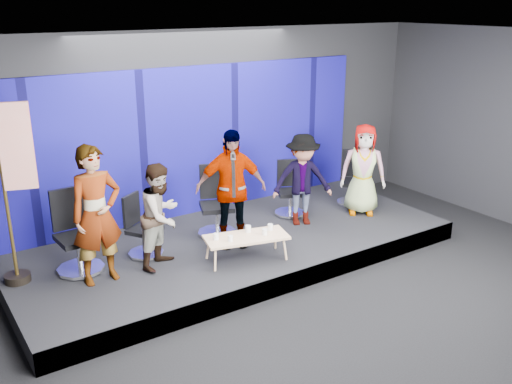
# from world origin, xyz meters

# --- Properties ---
(ground) EXTENTS (10.00, 10.00, 0.00)m
(ground) POSITION_xyz_m (0.00, 0.00, 0.00)
(ground) COLOR black
(ground) RESTS_ON ground
(room_walls) EXTENTS (10.02, 8.02, 3.51)m
(room_walls) POSITION_xyz_m (0.00, 0.00, 2.43)
(room_walls) COLOR black
(room_walls) RESTS_ON ground
(riser) EXTENTS (7.00, 3.00, 0.30)m
(riser) POSITION_xyz_m (0.00, 2.50, 0.15)
(riser) COLOR black
(riser) RESTS_ON ground
(backdrop) EXTENTS (7.00, 0.08, 2.60)m
(backdrop) POSITION_xyz_m (0.00, 3.95, 1.60)
(backdrop) COLOR #0D0865
(backdrop) RESTS_ON riser
(chair_a) EXTENTS (0.70, 0.70, 1.18)m
(chair_a) POSITION_xyz_m (-2.44, 2.77, 0.69)
(chair_a) COLOR silver
(chair_a) RESTS_ON riser
(panelist_a) EXTENTS (0.72, 0.50, 1.91)m
(panelist_a) POSITION_xyz_m (-2.27, 2.29, 1.25)
(panelist_a) COLOR black
(panelist_a) RESTS_ON riser
(chair_b) EXTENTS (0.73, 0.73, 0.94)m
(chair_b) POSITION_xyz_m (-1.48, 2.74, 0.61)
(chair_b) COLOR silver
(chair_b) RESTS_ON riser
(panelist_b) EXTENTS (0.94, 0.89, 1.52)m
(panelist_b) POSITION_xyz_m (-1.36, 2.26, 1.06)
(panelist_b) COLOR black
(panelist_b) RESTS_ON riser
(chair_c) EXTENTS (0.83, 0.83, 1.14)m
(chair_c) POSITION_xyz_m (-0.15, 2.83, 0.67)
(chair_c) COLOR silver
(chair_c) RESTS_ON riser
(panelist_c) EXTENTS (1.17, 0.81, 1.85)m
(panelist_c) POSITION_xyz_m (-0.17, 2.33, 1.22)
(panelist_c) COLOR black
(panelist_c) RESTS_ON riser
(chair_d) EXTENTS (0.72, 0.72, 0.97)m
(chair_d) POSITION_xyz_m (1.40, 2.91, 0.62)
(chair_d) COLOR silver
(chair_d) RESTS_ON riser
(panelist_d) EXTENTS (1.16, 0.96, 1.57)m
(panelist_d) POSITION_xyz_m (1.29, 2.43, 1.08)
(panelist_d) COLOR black
(panelist_d) RESTS_ON riser
(chair_e) EXTENTS (0.79, 0.79, 1.00)m
(chair_e) POSITION_xyz_m (2.71, 2.71, 0.63)
(chair_e) COLOR silver
(chair_e) RESTS_ON riser
(panelist_e) EXTENTS (0.94, 0.90, 1.62)m
(panelist_e) POSITION_xyz_m (2.51, 2.25, 1.11)
(panelist_e) COLOR black
(panelist_e) RESTS_ON riser
(coffee_table) EXTENTS (1.30, 0.80, 0.37)m
(coffee_table) POSITION_xyz_m (-0.27, 1.74, 0.64)
(coffee_table) COLOR tan
(coffee_table) RESTS_ON riser
(mug_a) EXTENTS (0.08, 0.08, 0.10)m
(mug_a) POSITION_xyz_m (-0.70, 1.87, 0.72)
(mug_a) COLOR silver
(mug_a) RESTS_ON coffee_table
(mug_b) EXTENTS (0.07, 0.07, 0.09)m
(mug_b) POSITION_xyz_m (-0.56, 1.71, 0.72)
(mug_b) COLOR silver
(mug_b) RESTS_ON coffee_table
(mug_c) EXTENTS (0.08, 0.08, 0.10)m
(mug_c) POSITION_xyz_m (-0.16, 1.86, 0.72)
(mug_c) COLOR silver
(mug_c) RESTS_ON coffee_table
(mug_d) EXTENTS (0.08, 0.08, 0.09)m
(mug_d) POSITION_xyz_m (-0.02, 1.63, 0.72)
(mug_d) COLOR silver
(mug_d) RESTS_ON coffee_table
(mug_e) EXTENTS (0.08, 0.08, 0.09)m
(mug_e) POSITION_xyz_m (0.15, 1.73, 0.72)
(mug_e) COLOR silver
(mug_e) RESTS_ON coffee_table
(flag_stand) EXTENTS (0.58, 0.35, 2.59)m
(flag_stand) POSITION_xyz_m (-3.13, 2.83, 1.67)
(flag_stand) COLOR black
(flag_stand) RESTS_ON riser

